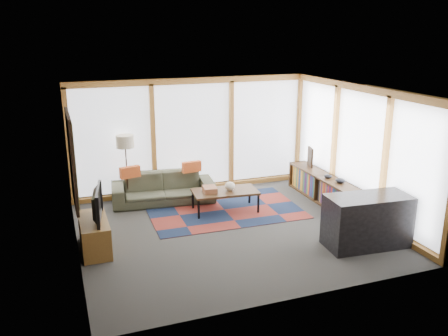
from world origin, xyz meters
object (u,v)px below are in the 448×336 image
object	(u,v)px
coffee_table	(225,201)
bookshelf	(323,188)
tv_console	(94,235)
sofa	(163,188)
television	(93,204)
floor_lamp	(127,170)
bar_counter	(367,221)

from	to	relation	value
coffee_table	bookshelf	distance (m)	2.21
bookshelf	tv_console	world-z (taller)	bookshelf
sofa	television	distance (m)	2.51
tv_console	television	bearing A→B (deg)	4.07
coffee_table	bookshelf	xyz separation A→B (m)	(2.20, -0.17, 0.07)
bookshelf	tv_console	distance (m)	4.96
floor_lamp	television	world-z (taller)	floor_lamp
bar_counter	television	bearing A→B (deg)	166.42
coffee_table	television	xyz separation A→B (m)	(-2.67, -0.92, 0.60)
sofa	tv_console	xyz separation A→B (m)	(-1.62, -1.87, -0.04)
coffee_table	bar_counter	bearing A→B (deg)	-53.60
coffee_table	bookshelf	bearing A→B (deg)	-4.30
floor_lamp	bookshelf	world-z (taller)	floor_lamp
floor_lamp	tv_console	distance (m)	2.29
bookshelf	television	bearing A→B (deg)	-171.25
television	bar_counter	distance (m)	4.65
tv_console	bar_counter	size ratio (longest dim) A/B	0.77
bookshelf	coffee_table	bearing A→B (deg)	175.70
television	bar_counter	xyz separation A→B (m)	(4.41, -1.44, -0.37)
tv_console	bookshelf	bearing A→B (deg)	8.73
tv_console	television	xyz separation A→B (m)	(0.02, 0.00, 0.55)
bookshelf	tv_console	xyz separation A→B (m)	(-4.90, -0.75, -0.02)
bookshelf	bar_counter	distance (m)	2.24
sofa	bookshelf	bearing A→B (deg)	-12.06
floor_lamp	sofa	bearing A→B (deg)	-14.01
tv_console	bar_counter	xyz separation A→B (m)	(4.43, -1.44, 0.18)
bookshelf	bar_counter	world-z (taller)	bar_counter
floor_lamp	bookshelf	size ratio (longest dim) A/B	0.64
floor_lamp	bookshelf	bearing A→B (deg)	-17.94
bookshelf	television	distance (m)	4.96
bookshelf	floor_lamp	bearing A→B (deg)	162.06
tv_console	television	size ratio (longest dim) A/B	1.15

